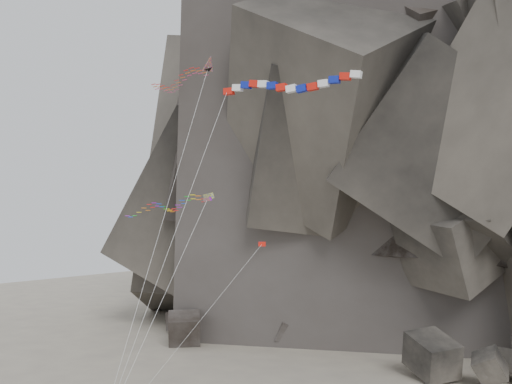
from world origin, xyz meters
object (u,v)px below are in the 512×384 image
Objects in this scene: delta_kite at (176,81)px; parafoil_kite at (162,206)px; banner_kite at (287,86)px; pennant_kite at (232,280)px.

parafoil_kite is at bearing -75.03° from delta_kite.
delta_kite reaches higher than parafoil_kite.
banner_kite is at bearing 13.16° from parafoil_kite.
pennant_kite is at bearing -155.90° from banner_kite.
delta_kite is at bearing 157.27° from banner_kite.
pennant_kite is (-3.66, -2.50, -15.69)m from banner_kite.
parafoil_kite is at bearing 167.15° from banner_kite.
banner_kite is 17.46m from parafoil_kite.
parafoil_kite is 12.84m from pennant_kite.
pennant_kite is (11.78, -5.93, -18.56)m from delta_kite.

